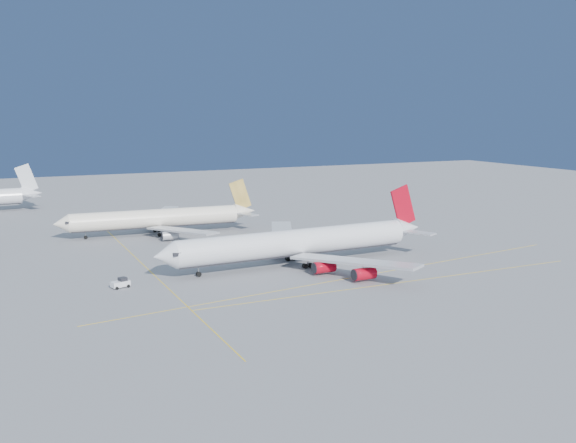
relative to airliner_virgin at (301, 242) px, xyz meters
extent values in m
plane|color=slate|center=(6.92, -9.34, -5.11)|extent=(500.00, 500.00, 0.00)
cube|color=yellow|center=(11.92, -23.34, -5.10)|extent=(90.00, 0.18, 0.02)
cube|color=yellow|center=(6.92, -15.34, -5.10)|extent=(118.86, 16.88, 0.02)
cube|color=yellow|center=(-33.08, 20.66, -5.10)|extent=(0.18, 140.00, 0.02)
cylinder|color=white|center=(-1.50, -0.06, 0.17)|extent=(57.08, 8.33, 5.89)
cone|color=white|center=(-32.14, -1.38, 0.17)|extent=(4.82, 6.08, 5.89)
cone|color=white|center=(30.47, 1.31, 0.78)|extent=(7.34, 5.90, 5.60)
cube|color=black|center=(-30.21, -1.30, 0.78)|extent=(1.86, 5.66, 0.71)
cube|color=#B7B7BC|center=(4.36, -16.32, -1.45)|extent=(18.64, 28.39, 0.56)
cube|color=#B7B7BC|center=(2.94, 16.64, -1.45)|extent=(16.56, 29.09, 0.56)
cube|color=#AB0719|center=(28.95, 1.24, 6.47)|extent=(7.82, 0.79, 10.75)
cylinder|color=gray|center=(-24.79, -1.07, -3.38)|extent=(0.24, 0.24, 2.34)
cylinder|color=black|center=(-24.79, -1.07, -4.55)|extent=(1.15, 0.76, 1.12)
cylinder|color=gray|center=(-0.30, -4.18, -3.38)|extent=(0.33, 0.33, 2.34)
cylinder|color=black|center=(-0.30, -4.18, -4.55)|extent=(1.16, 0.96, 1.12)
cylinder|color=gray|center=(-0.66, 4.14, -3.38)|extent=(0.33, 0.33, 2.34)
cylinder|color=black|center=(-0.66, 4.14, -4.55)|extent=(1.16, 0.96, 1.12)
cylinder|color=#AB0719|center=(0.03, -11.20, -3.35)|extent=(4.98, 2.75, 2.54)
cylinder|color=#AB0719|center=(4.71, -19.84, -3.35)|extent=(4.98, 2.75, 2.54)
cylinder|color=#AB0719|center=(-0.94, 11.16, -3.35)|extent=(4.98, 2.75, 2.54)
cylinder|color=#AB0719|center=(2.99, 20.18, -3.35)|extent=(4.98, 2.75, 2.54)
cylinder|color=white|center=(-21.32, 50.58, -0.44)|extent=(47.40, 7.93, 5.17)
cone|color=white|center=(-46.86, 52.08, -0.44)|extent=(4.38, 5.40, 5.17)
cone|color=white|center=(5.40, 49.00, 0.11)|extent=(6.63, 5.28, 4.91)
cube|color=black|center=(-45.14, 51.98, 0.11)|extent=(1.74, 4.99, 0.64)
cube|color=#B7B7BC|center=(-17.78, 36.09, -1.86)|extent=(14.09, 25.25, 0.50)
cube|color=#B7B7BC|center=(-16.11, 64.55, -1.86)|extent=(16.53, 24.43, 0.50)
cube|color=#DBB451|center=(4.04, 49.08, 5.16)|extent=(6.99, 0.82, 9.60)
cylinder|color=gray|center=(-40.63, 51.71, -3.57)|extent=(0.22, 0.22, 2.09)
cylinder|color=black|center=(-40.63, 51.71, -4.61)|extent=(1.03, 0.69, 1.00)
cylinder|color=gray|center=(-20.63, 46.85, -3.57)|extent=(0.29, 0.29, 2.09)
cylinder|color=black|center=(-20.63, 46.85, -4.61)|extent=(1.04, 0.87, 1.00)
cylinder|color=gray|center=(-20.20, 54.19, -3.57)|extent=(0.29, 0.29, 2.09)
cylinder|color=black|center=(-20.20, 54.19, -4.61)|extent=(1.04, 0.87, 1.00)
cylinder|color=#B7B7BC|center=(-20.23, 38.78, -3.56)|extent=(4.48, 2.52, 2.27)
cylinder|color=#B7B7BC|center=(-18.86, 62.16, -3.56)|extent=(4.48, 2.52, 2.27)
cone|color=white|center=(-49.88, 118.14, 0.59)|extent=(7.20, 5.59, 5.32)
cube|color=silver|center=(-51.38, 118.08, 6.14)|extent=(7.70, 0.75, 10.58)
cube|color=white|center=(-41.55, -2.80, -4.30)|extent=(3.95, 2.73, 1.08)
cube|color=black|center=(-41.03, -2.65, -3.50)|extent=(1.81, 1.87, 0.81)
cylinder|color=black|center=(-42.49, -4.05, -4.80)|extent=(0.69, 0.48, 0.63)
cylinder|color=black|center=(-43.02, -2.25, -4.80)|extent=(0.69, 0.48, 0.63)
cylinder|color=black|center=(-40.08, -3.35, -4.80)|extent=(0.69, 0.48, 0.63)
cylinder|color=black|center=(-40.61, -1.54, -4.80)|extent=(0.69, 0.48, 0.63)
camera|label=1|loc=(-64.06, -129.05, 29.38)|focal=40.00mm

